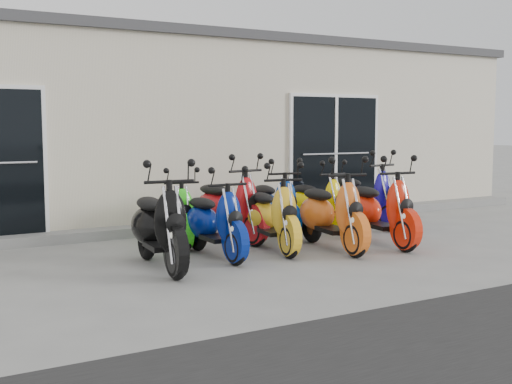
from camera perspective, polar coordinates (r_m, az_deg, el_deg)
ground at (r=9.08m, az=1.88°, el=-5.06°), size 80.00×80.00×0.00m
building at (r=13.62m, az=-9.66°, el=5.33°), size 14.00×6.00×3.20m
roof_cap at (r=13.70m, az=-9.79°, el=12.38°), size 14.20×6.20×0.16m
front_step at (r=10.82m, az=-3.73°, el=-2.87°), size 14.00×0.40×0.15m
door_left at (r=9.88m, az=-21.12°, el=2.81°), size 1.07×0.08×2.22m
door_right at (r=12.18m, az=7.01°, el=3.70°), size 2.02×0.08×2.22m
scooter_front_black at (r=7.80m, az=-8.62°, el=-1.90°), size 0.80×1.88×1.36m
scooter_front_blue at (r=8.40m, az=-3.73°, el=-1.72°), size 0.63×1.68×1.23m
scooter_front_orange_a at (r=8.84m, az=1.41°, el=-1.23°), size 0.85×1.77×1.26m
scooter_front_orange_b at (r=8.97m, az=6.73°, el=-0.92°), size 0.84×1.86×1.33m
scooter_front_red at (r=9.44m, az=10.94°, el=-0.66°), size 0.81×1.85×1.33m
scooter_back_green at (r=9.39m, az=-7.20°, el=-1.16°), size 0.76×1.63×1.16m
scooter_back_red at (r=9.61m, az=-2.43°, el=-0.42°), size 0.92×1.89×1.34m
scooter_back_blue at (r=10.07m, az=1.62°, el=-0.38°), size 0.78×1.74×1.24m
scooter_back_yellow at (r=10.58m, az=5.54°, el=-0.25°), size 0.68×1.64×1.19m
scooter_back_extra at (r=11.00m, az=9.47°, el=0.33°), size 0.92×1.89×1.34m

